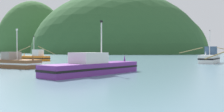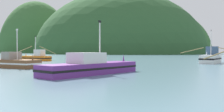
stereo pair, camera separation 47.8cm
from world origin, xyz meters
TOP-DOWN VIEW (x-y plane):
  - hill_far_right at (-1.10, 244.87)m, footprint 100.91×80.73m
  - hill_mid_left at (-29.65, 170.77)m, footprint 132.70×106.16m
  - hill_far_center at (-130.24, 213.34)m, footprint 80.86×64.69m
  - fishing_boat_brown at (-4.73, 15.98)m, footprint 7.38×4.02m
  - fishing_boat_orange at (-14.03, 35.28)m, footprint 8.09×10.56m
  - fishing_boat_white at (20.58, 34.38)m, footprint 10.00×7.60m
  - fishing_boat_purple at (7.41, 10.77)m, footprint 6.76×10.37m

SIDE VIEW (x-z plane):
  - hill_far_right at x=-1.10m, z-range -44.81..44.81m
  - hill_mid_left at x=-29.65m, z-range -47.70..47.70m
  - hill_far_center at x=-130.24m, z-range -54.76..54.76m
  - fishing_boat_brown at x=-4.73m, z-range -1.77..3.07m
  - fishing_boat_purple at x=7.41m, z-range -1.80..3.16m
  - fishing_boat_orange at x=-14.03m, z-range -1.91..3.44m
  - fishing_boat_white at x=20.58m, z-range -1.94..3.79m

